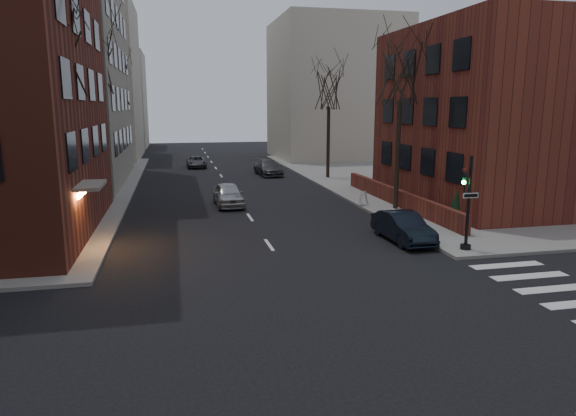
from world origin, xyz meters
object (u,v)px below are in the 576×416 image
object	(u,v)px
tree_left_b	(94,63)
car_lane_far	(196,162)
parked_sedan	(403,227)
car_lane_gray	(268,167)
streetlamp_near	(101,139)
sandwich_board	(364,198)
traffic_signal	(467,209)
streetlamp_far	(129,126)
tree_right_b	(329,89)
tree_left_c	(118,85)
car_lane_silver	(228,195)
evergreen_shrub	(457,205)
tree_left_a	(53,50)
tree_right_a	(401,73)

from	to	relation	value
tree_left_b	car_lane_far	size ratio (longest dim) A/B	2.62
parked_sedan	car_lane_far	bearing A→B (deg)	101.97
car_lane_gray	parked_sedan	bearing A→B (deg)	-89.45
streetlamp_near	sandwich_board	world-z (taller)	streetlamp_near
traffic_signal	sandwich_board	world-z (taller)	traffic_signal
streetlamp_far	traffic_signal	bearing A→B (deg)	-63.94
tree_left_b	tree_right_b	world-z (taller)	tree_left_b
tree_left_c	sandwich_board	size ratio (longest dim) A/B	11.22
traffic_signal	car_lane_gray	size ratio (longest dim) A/B	0.84
tree_left_c	car_lane_silver	world-z (taller)	tree_left_c
streetlamp_far	evergreen_shrub	xyz separation A→B (m)	(18.70, -27.95, -3.20)
tree_left_a	tree_left_c	size ratio (longest dim) A/B	1.06
car_lane_gray	car_lane_far	world-z (taller)	car_lane_gray
car_lane_silver	tree_left_b	bearing A→B (deg)	150.15
tree_left_c	streetlamp_near	world-z (taller)	tree_left_c
streetlamp_far	car_lane_gray	size ratio (longest dim) A/B	1.31
traffic_signal	sandwich_board	distance (m)	10.48
tree_left_a	streetlamp_near	bearing A→B (deg)	85.71
tree_left_c	evergreen_shrub	xyz separation A→B (m)	(19.30, -25.95, -6.99)
tree_left_c	sandwich_board	xyz separation A→B (m)	(16.10, -20.62, -7.45)
streetlamp_far	evergreen_shrub	world-z (taller)	streetlamp_far
streetlamp_near	traffic_signal	bearing A→B (deg)	-38.87
tree_left_c	sandwich_board	bearing A→B (deg)	-52.02
tree_right_a	traffic_signal	bearing A→B (deg)	-95.47
car_lane_gray	sandwich_board	size ratio (longest dim) A/B	5.52
tree_left_c	streetlamp_far	xyz separation A→B (m)	(0.60, 2.00, -3.79)
streetlamp_near	car_lane_gray	size ratio (longest dim) A/B	1.31
streetlamp_far	parked_sedan	xyz separation A→B (m)	(14.36, -30.70, -3.55)
car_lane_far	traffic_signal	bearing A→B (deg)	-74.92
tree_right_b	streetlamp_near	xyz separation A→B (m)	(-17.00, -10.00, -3.35)
tree_left_a	evergreen_shrub	bearing A→B (deg)	0.16
streetlamp_far	evergreen_shrub	bearing A→B (deg)	-56.21
tree_left_b	tree_right_a	distance (m)	19.35
car_lane_far	evergreen_shrub	xyz separation A→B (m)	(12.37, -28.93, 0.47)
tree_left_c	parked_sedan	distance (m)	33.19
tree_left_c	car_lane_gray	size ratio (longest dim) A/B	2.03
car_lane_silver	sandwich_board	world-z (taller)	car_lane_silver
streetlamp_far	car_lane_silver	xyz separation A→B (m)	(7.38, -20.27, -3.52)
parked_sedan	evergreen_shrub	world-z (taller)	evergreen_shrub
tree_left_a	car_lane_far	world-z (taller)	tree_left_a
sandwich_board	car_lane_silver	bearing A→B (deg)	171.77
evergreen_shrub	tree_left_c	bearing A→B (deg)	126.64
tree_left_c	tree_right_b	bearing A→B (deg)	-24.44
traffic_signal	car_lane_gray	world-z (taller)	traffic_signal
tree_right_b	parked_sedan	world-z (taller)	tree_right_b
tree_right_b	evergreen_shrub	xyz separation A→B (m)	(1.70, -17.95, -6.55)
streetlamp_near	tree_left_b	bearing A→B (deg)	98.53
streetlamp_far	car_lane_far	bearing A→B (deg)	8.84
streetlamp_far	streetlamp_near	bearing A→B (deg)	-90.00
tree_left_b	parked_sedan	world-z (taller)	tree_left_b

